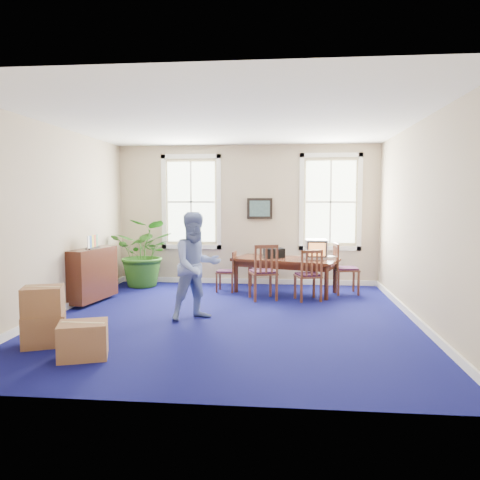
# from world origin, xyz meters

# --- Properties ---
(floor) EXTENTS (6.50, 6.50, 0.00)m
(floor) POSITION_xyz_m (0.00, 0.00, 0.00)
(floor) COLOR #0D0F5B
(floor) RESTS_ON ground
(ceiling) EXTENTS (6.50, 6.50, 0.00)m
(ceiling) POSITION_xyz_m (0.00, 0.00, 3.20)
(ceiling) COLOR white
(ceiling) RESTS_ON ground
(wall_back) EXTENTS (6.50, 0.00, 6.50)m
(wall_back) POSITION_xyz_m (0.00, 3.25, 1.60)
(wall_back) COLOR tan
(wall_back) RESTS_ON ground
(wall_front) EXTENTS (6.50, 0.00, 6.50)m
(wall_front) POSITION_xyz_m (0.00, -3.25, 1.60)
(wall_front) COLOR tan
(wall_front) RESTS_ON ground
(wall_left) EXTENTS (0.00, 6.50, 6.50)m
(wall_left) POSITION_xyz_m (-3.00, 0.00, 1.60)
(wall_left) COLOR tan
(wall_left) RESTS_ON ground
(wall_right) EXTENTS (0.00, 6.50, 6.50)m
(wall_right) POSITION_xyz_m (3.00, 0.00, 1.60)
(wall_right) COLOR tan
(wall_right) RESTS_ON ground
(baseboard_back) EXTENTS (6.00, 0.04, 0.12)m
(baseboard_back) POSITION_xyz_m (0.00, 3.22, 0.06)
(baseboard_back) COLOR white
(baseboard_back) RESTS_ON ground
(baseboard_left) EXTENTS (0.04, 6.50, 0.12)m
(baseboard_left) POSITION_xyz_m (-2.97, 0.00, 0.06)
(baseboard_left) COLOR white
(baseboard_left) RESTS_ON ground
(baseboard_right) EXTENTS (0.04, 6.50, 0.12)m
(baseboard_right) POSITION_xyz_m (2.97, 0.00, 0.06)
(baseboard_right) COLOR white
(baseboard_right) RESTS_ON ground
(window_left) EXTENTS (1.40, 0.12, 2.20)m
(window_left) POSITION_xyz_m (-1.30, 3.23, 1.90)
(window_left) COLOR white
(window_left) RESTS_ON ground
(window_right) EXTENTS (1.40, 0.12, 2.20)m
(window_right) POSITION_xyz_m (1.90, 3.23, 1.90)
(window_right) COLOR white
(window_right) RESTS_ON ground
(wall_picture) EXTENTS (0.58, 0.06, 0.48)m
(wall_picture) POSITION_xyz_m (0.30, 3.20, 1.75)
(wall_picture) COLOR black
(wall_picture) RESTS_ON ground
(conference_table) EXTENTS (2.33, 1.59, 0.73)m
(conference_table) POSITION_xyz_m (0.90, 2.26, 0.36)
(conference_table) COLOR #4A2113
(conference_table) RESTS_ON ground
(crt_tv) EXTENTS (0.46, 0.50, 0.40)m
(crt_tv) POSITION_xyz_m (1.53, 2.31, 0.93)
(crt_tv) COLOR #B7B7BC
(crt_tv) RESTS_ON conference_table
(game_console) EXTENTS (0.23, 0.27, 0.06)m
(game_console) POSITION_xyz_m (1.82, 2.26, 0.76)
(game_console) COLOR white
(game_console) RESTS_ON conference_table
(equipment_bag) EXTENTS (0.48, 0.40, 0.20)m
(equipment_bag) POSITION_xyz_m (0.66, 2.31, 0.83)
(equipment_bag) COLOR black
(equipment_bag) RESTS_ON conference_table
(chair_near_left) EXTENTS (0.62, 0.62, 1.10)m
(chair_near_left) POSITION_xyz_m (0.46, 1.53, 0.55)
(chair_near_left) COLOR brown
(chair_near_left) RESTS_ON ground
(chair_near_right) EXTENTS (0.56, 0.56, 1.01)m
(chair_near_right) POSITION_xyz_m (1.33, 1.53, 0.50)
(chair_near_right) COLOR brown
(chair_near_right) RESTS_ON ground
(chair_end_left) EXTENTS (0.42, 0.42, 0.86)m
(chair_end_left) POSITION_xyz_m (-0.36, 2.26, 0.43)
(chair_end_left) COLOR brown
(chair_end_left) RESTS_ON ground
(chair_end_right) EXTENTS (0.52, 0.52, 1.06)m
(chair_end_right) POSITION_xyz_m (2.16, 2.26, 0.53)
(chair_end_right) COLOR brown
(chair_end_right) RESTS_ON ground
(man) EXTENTS (1.08, 1.03, 1.76)m
(man) POSITION_xyz_m (-0.55, -0.08, 0.88)
(man) COLOR #768AC7
(man) RESTS_ON ground
(credenza) EXTENTS (0.55, 1.28, 0.98)m
(credenza) POSITION_xyz_m (-2.75, 0.95, 0.49)
(credenza) COLOR #4A2113
(credenza) RESTS_ON ground
(brochure_rack) EXTENTS (0.33, 0.59, 0.26)m
(brochure_rack) POSITION_xyz_m (-2.73, 0.95, 1.11)
(brochure_rack) COLOR #99999E
(brochure_rack) RESTS_ON credenza
(potted_plant) EXTENTS (1.41, 1.23, 1.53)m
(potted_plant) POSITION_xyz_m (-2.25, 2.66, 0.76)
(potted_plant) COLOR #265C17
(potted_plant) RESTS_ON ground
(cardboard_boxes) EXTENTS (1.93, 1.93, 0.84)m
(cardboard_boxes) POSITION_xyz_m (-2.12, -1.55, 0.42)
(cardboard_boxes) COLOR #976541
(cardboard_boxes) RESTS_ON ground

